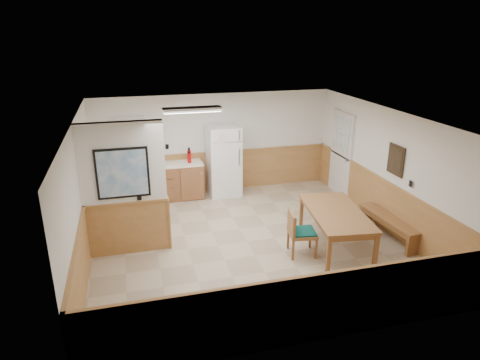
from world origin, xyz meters
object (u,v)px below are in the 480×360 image
object	(u,v)px
fire_extinguisher	(189,156)
soap_bottle	(123,163)
dining_bench	(389,222)
refrigerator	(224,161)
dining_table	(336,216)
dining_chair	(298,230)

from	to	relation	value
fire_extinguisher	soap_bottle	xyz separation A→B (m)	(-1.57, -0.01, -0.05)
dining_bench	refrigerator	bearing A→B (deg)	124.86
dining_table	dining_chair	distance (m)	0.82
dining_bench	dining_chair	bearing A→B (deg)	178.89
dining_bench	fire_extinguisher	size ratio (longest dim) A/B	4.26
dining_bench	dining_chair	distance (m)	2.04
dining_chair	fire_extinguisher	bearing A→B (deg)	122.94
refrigerator	soap_bottle	size ratio (longest dim) A/B	7.74
refrigerator	dining_table	world-z (taller)	refrigerator
dining_table	dining_chair	bearing A→B (deg)	-167.64
dining_table	dining_chair	world-z (taller)	dining_chair
refrigerator	fire_extinguisher	distance (m)	0.87
refrigerator	dining_bench	size ratio (longest dim) A/B	1.09
refrigerator	fire_extinguisher	size ratio (longest dim) A/B	4.66
dining_bench	fire_extinguisher	distance (m)	4.82
dining_table	fire_extinguisher	distance (m)	4.02
dining_chair	soap_bottle	distance (m)	4.56
dining_table	fire_extinguisher	world-z (taller)	fire_extinguisher
dining_table	fire_extinguisher	size ratio (longest dim) A/B	5.38
dining_bench	soap_bottle	size ratio (longest dim) A/B	7.07
dining_table	soap_bottle	size ratio (longest dim) A/B	8.94
dining_bench	dining_chair	xyz separation A→B (m)	(-2.03, -0.13, 0.15)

